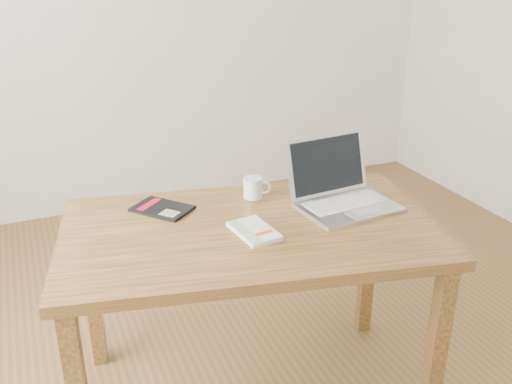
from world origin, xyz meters
name	(u,v)px	position (x,y,z in m)	size (l,w,h in m)	color
room	(271,48)	(-0.07, 0.00, 1.36)	(4.04, 4.04, 2.70)	brown
desk	(250,249)	(-0.16, -0.03, 0.66)	(1.43, 0.99, 0.75)	brown
white_guidebook	(254,231)	(-0.16, -0.08, 0.76)	(0.14, 0.21, 0.02)	silver
black_guidebook	(162,209)	(-0.41, 0.22, 0.76)	(0.24, 0.25, 0.01)	black
laptop	(341,192)	(0.23, 0.01, 0.80)	(0.38, 0.34, 0.24)	silver
coffee_mug	(254,187)	(-0.04, 0.20, 0.79)	(0.11, 0.07, 0.08)	white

